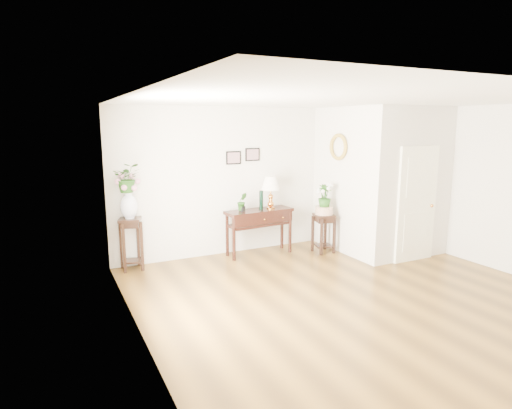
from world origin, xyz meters
TOP-DOWN VIEW (x-y plane):
  - floor at (0.00, 0.00)m, footprint 6.00×5.50m
  - ceiling at (0.00, 0.00)m, footprint 6.00×5.50m
  - wall_back at (0.00, 2.75)m, footprint 6.00×0.02m
  - wall_left at (-3.00, 0.00)m, footprint 0.02×5.50m
  - wall_right at (3.00, 0.00)m, footprint 0.02×5.50m
  - partition at (2.10, 1.77)m, footprint 1.80×1.95m
  - door at (2.10, 0.78)m, footprint 0.90×0.05m
  - art_print_left at (-0.65, 2.73)m, footprint 0.30×0.02m
  - art_print_right at (-0.25, 2.73)m, footprint 0.30×0.02m
  - wall_ornament at (1.16, 1.90)m, footprint 0.07×0.51m
  - console_table at (-0.28, 2.38)m, footprint 1.34×0.53m
  - table_lamp at (-0.03, 2.38)m, footprint 0.46×0.46m
  - green_vase at (-0.24, 2.38)m, footprint 0.08×0.08m
  - potted_plant at (-0.64, 2.38)m, footprint 0.20×0.17m
  - plant_stand_a at (-2.65, 2.57)m, footprint 0.45×0.45m
  - porcelain_vase at (-2.65, 2.57)m, footprint 0.35×0.35m
  - lily_arrangement at (-2.65, 2.57)m, footprint 0.51×0.47m
  - plant_stand_b at (0.90, 1.93)m, footprint 0.44×0.44m
  - ceramic_bowl at (0.90, 1.93)m, footprint 0.41×0.41m
  - narcissus at (0.90, 1.93)m, footprint 0.27×0.27m

SIDE VIEW (x-z plane):
  - floor at x=0.00m, z-range -0.01..0.01m
  - plant_stand_b at x=0.90m, z-range 0.00..0.76m
  - console_table at x=-0.28m, z-range 0.00..0.88m
  - plant_stand_a at x=-2.65m, z-range 0.00..0.91m
  - ceramic_bowl at x=0.90m, z-range 0.77..0.92m
  - potted_plant at x=-0.64m, z-range 0.88..1.21m
  - green_vase at x=-0.24m, z-range 0.86..1.23m
  - door at x=2.10m, z-range 0.00..2.10m
  - narcissus at x=0.90m, z-range 0.88..1.34m
  - porcelain_vase at x=-2.65m, z-range 0.88..1.38m
  - table_lamp at x=-0.03m, z-range 0.91..1.54m
  - wall_back at x=0.00m, z-range 0.00..2.80m
  - wall_left at x=-3.00m, z-range 0.00..2.80m
  - wall_right at x=3.00m, z-range 0.00..2.80m
  - partition at x=2.10m, z-range 0.00..2.80m
  - lily_arrangement at x=-2.65m, z-range 1.31..1.80m
  - art_print_left at x=-0.65m, z-range 1.73..1.98m
  - art_print_right at x=-0.25m, z-range 1.77..2.02m
  - wall_ornament at x=1.16m, z-range 1.79..2.30m
  - ceiling at x=0.00m, z-range 2.79..2.81m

